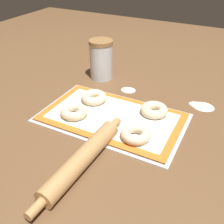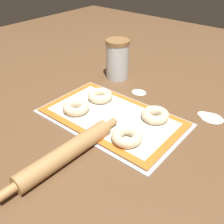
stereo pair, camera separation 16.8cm
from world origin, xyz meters
TOP-DOWN VIEW (x-y plane):
  - ground_plane at (0.00, 0.00)m, footprint 2.80×2.80m
  - baking_tray at (0.02, -0.01)m, footprint 0.52×0.31m
  - baking_mat at (0.02, -0.01)m, footprint 0.49×0.29m
  - bagel_front_left at (-0.11, -0.07)m, footprint 0.10×0.10m
  - bagel_front_right at (0.14, -0.09)m, footprint 0.10×0.10m
  - bagel_back_left at (-0.10, 0.05)m, footprint 0.10×0.10m
  - bagel_back_right at (0.14, 0.07)m, footprint 0.10×0.10m
  - flour_canister at (-0.18, 0.27)m, footprint 0.11×0.11m
  - rolling_pin at (0.05, -0.26)m, footprint 0.06×0.43m
  - flour_patch_near at (0.27, 0.22)m, footprint 0.07×0.05m
  - flour_patch_far at (0.29, 0.22)m, footprint 0.08×0.07m
  - flour_patch_side at (-0.02, 0.21)m, footprint 0.06×0.05m

SIDE VIEW (x-z plane):
  - ground_plane at x=0.00m, z-range 0.00..0.00m
  - flour_patch_near at x=0.27m, z-range 0.00..0.00m
  - flour_patch_far at x=0.29m, z-range 0.00..0.00m
  - flour_patch_side at x=-0.02m, z-range 0.00..0.00m
  - baking_tray at x=0.02m, z-range 0.00..0.01m
  - baking_mat at x=0.02m, z-range 0.01..0.01m
  - rolling_pin at x=0.05m, z-range 0.00..0.05m
  - bagel_front_left at x=-0.11m, z-range 0.01..0.04m
  - bagel_front_right at x=0.14m, z-range 0.01..0.04m
  - bagel_back_left at x=-0.10m, z-range 0.01..0.04m
  - bagel_back_right at x=0.14m, z-range 0.01..0.04m
  - flour_canister at x=-0.18m, z-range 0.00..0.18m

